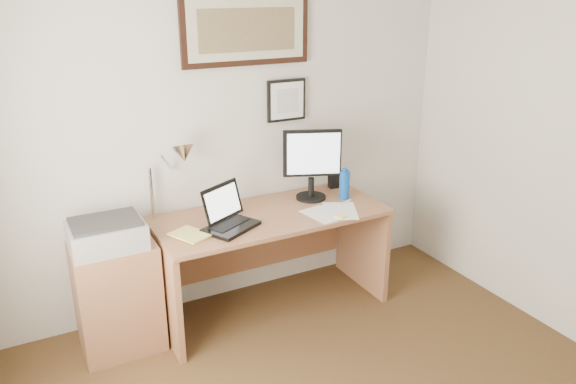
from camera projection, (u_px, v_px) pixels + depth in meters
wall_back at (228, 134)px, 3.93m from camera, size 3.50×0.02×2.50m
side_cabinet at (118, 297)px, 3.57m from camera, size 0.50×0.40×0.73m
water_bottle at (344, 185)px, 4.10m from camera, size 0.07×0.07×0.21m
bottle_cap at (345, 170)px, 4.06m from camera, size 0.04×0.04×0.02m
speaker at (334, 178)px, 4.34m from camera, size 0.08×0.07×0.16m
paper_sheet_a at (323, 214)px, 3.85m from camera, size 0.25×0.32×0.00m
paper_sheet_b at (340, 211)px, 3.91m from camera, size 0.35×0.39×0.00m
sticky_pad at (341, 216)px, 3.81m from camera, size 0.10×0.10×0.01m
marker_pen at (345, 202)px, 4.04m from camera, size 0.14×0.06×0.02m
book at (180, 240)px, 3.45m from camera, size 0.26×0.29×0.02m
desk at (266, 240)px, 4.02m from camera, size 1.60×0.70×0.75m
laptop at (228, 218)px, 3.65m from camera, size 0.41×0.43×0.26m
lcd_monitor at (312, 161)px, 4.03m from camera, size 0.40×0.22×0.52m
printer at (107, 234)px, 3.39m from camera, size 0.44×0.34×0.18m
desk_lamp at (181, 157)px, 3.62m from camera, size 0.29×0.27×0.53m
picture_large at (247, 30)px, 3.73m from camera, size 0.92×0.04×0.47m
picture_small at (287, 100)px, 4.04m from camera, size 0.30×0.03×0.30m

